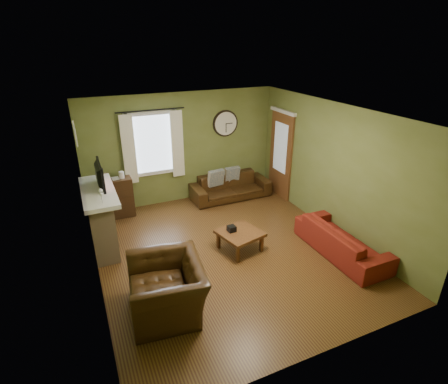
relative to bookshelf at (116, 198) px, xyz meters
name	(u,v)px	position (x,y,z in m)	size (l,w,h in m)	color
floor	(228,251)	(1.68, -2.29, -0.45)	(4.60, 5.20, 0.00)	#523316
ceiling	(228,113)	(1.68, -2.29, 2.15)	(4.60, 5.20, 0.00)	white
wall_left	(88,213)	(-0.62, -2.29, 0.85)	(0.00, 5.20, 2.60)	olive
wall_right	(333,170)	(3.98, -2.29, 0.85)	(0.00, 5.20, 2.60)	olive
wall_back	(182,148)	(1.68, 0.31, 0.85)	(4.60, 0.00, 2.60)	olive
wall_front	(325,273)	(1.68, -4.89, 0.85)	(4.60, 0.00, 2.60)	olive
fireplace	(101,221)	(-0.42, -1.14, 0.10)	(0.40, 1.40, 1.10)	tan
firebox	(113,230)	(-0.23, -1.14, -0.15)	(0.04, 0.60, 0.55)	black
mantel	(98,192)	(-0.39, -1.14, 0.69)	(0.58, 1.60, 0.08)	white
tv	(97,178)	(-0.37, -0.99, 0.90)	(0.60, 0.08, 0.35)	black
tv_screen	(101,174)	(-0.29, -0.99, 0.96)	(0.02, 0.62, 0.36)	#994C3F
medallion_left	(76,138)	(-0.60, -1.49, 1.80)	(0.28, 0.28, 0.03)	white
medallion_mid	(75,133)	(-0.60, -1.14, 1.80)	(0.28, 0.28, 0.03)	white
medallion_right	(74,128)	(-0.60, -0.79, 1.80)	(0.28, 0.28, 0.03)	white
window_pane	(153,144)	(0.98, 0.29, 1.05)	(1.00, 0.02, 1.30)	silver
curtain_rod	(151,110)	(0.98, 0.19, 1.82)	(0.03, 0.03, 1.50)	black
curtain_left	(129,150)	(0.43, 0.19, 1.00)	(0.28, 0.04, 1.55)	white
curtain_right	(177,144)	(1.53, 0.19, 1.00)	(0.28, 0.04, 1.55)	white
wall_clock	(226,124)	(2.78, 0.26, 1.35)	(0.64, 0.06, 0.64)	white
door	(281,155)	(3.95, -0.44, 0.60)	(0.05, 0.90, 2.10)	brown
bookshelf	(116,198)	(0.00, 0.00, 0.00)	(0.76, 0.32, 0.90)	black
book	(112,177)	(-0.02, 0.01, 0.51)	(0.15, 0.20, 0.02)	#553117
sofa_brown	(230,187)	(2.76, -0.09, -0.16)	(1.96, 0.77, 0.57)	#321E0C
pillow_left	(216,178)	(2.40, -0.01, 0.10)	(0.40, 0.12, 0.40)	gray
pillow_right	(232,174)	(2.86, 0.05, 0.10)	(0.39, 0.12, 0.39)	gray
sofa_red	(342,240)	(3.59, -3.19, -0.17)	(1.92, 0.75, 0.56)	maroon
armchair	(167,288)	(0.24, -3.32, -0.06)	(1.20, 1.04, 0.78)	#321E0C
coffee_table	(240,241)	(1.92, -2.31, -0.26)	(0.72, 0.72, 0.38)	#553117
tissue_box	(232,230)	(1.79, -2.23, -0.05)	(0.14, 0.14, 0.11)	black
wine_glass_a	(102,198)	(-0.37, -1.75, 0.82)	(0.07, 0.07, 0.19)	white
wine_glass_b	(101,194)	(-0.37, -1.61, 0.83)	(0.07, 0.07, 0.21)	white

